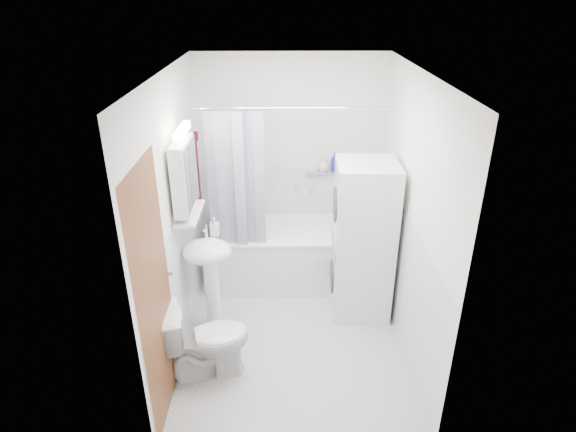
{
  "coord_description": "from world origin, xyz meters",
  "views": [
    {
      "loc": [
        -0.08,
        -3.67,
        2.97
      ],
      "look_at": [
        -0.04,
        0.15,
        1.15
      ],
      "focal_mm": 30.0,
      "sensor_mm": 36.0,
      "label": 1
    }
  ],
  "objects_px": {
    "bathtub": "(293,251)",
    "toilet": "(206,340)",
    "sink": "(209,265)",
    "washer_dryer": "(363,241)"
  },
  "relations": [
    {
      "from": "washer_dryer",
      "to": "toilet",
      "type": "xyz_separation_m",
      "value": [
        -1.4,
        -0.9,
        -0.43
      ]
    },
    {
      "from": "sink",
      "to": "washer_dryer",
      "type": "bearing_deg",
      "value": 12.11
    },
    {
      "from": "bathtub",
      "to": "toilet",
      "type": "xyz_separation_m",
      "value": [
        -0.75,
        -1.47,
        -0.0
      ]
    },
    {
      "from": "sink",
      "to": "washer_dryer",
      "type": "relative_size",
      "value": 0.67
    },
    {
      "from": "toilet",
      "to": "washer_dryer",
      "type": "bearing_deg",
      "value": -74.01
    },
    {
      "from": "sink",
      "to": "toilet",
      "type": "height_order",
      "value": "sink"
    },
    {
      "from": "bathtub",
      "to": "washer_dryer",
      "type": "distance_m",
      "value": 0.96
    },
    {
      "from": "sink",
      "to": "toilet",
      "type": "bearing_deg",
      "value": -86.75
    },
    {
      "from": "bathtub",
      "to": "sink",
      "type": "height_order",
      "value": "sink"
    },
    {
      "from": "bathtub",
      "to": "toilet",
      "type": "bearing_deg",
      "value": -116.98
    }
  ]
}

